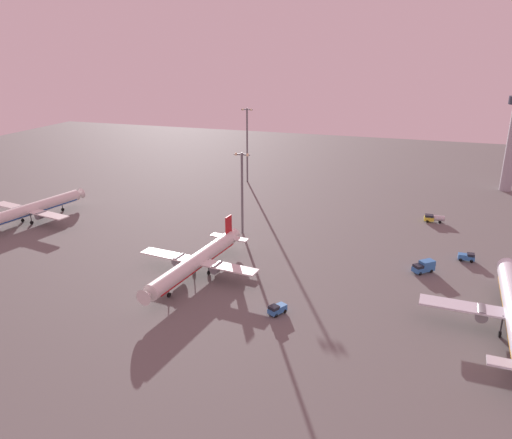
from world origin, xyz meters
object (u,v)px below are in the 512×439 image
apron_light_east (242,188)px  fuel_truck (434,218)px  apron_light_central (247,141)px  cargo_loader (467,257)px  airplane_mid_apron (31,209)px  airplane_taxiway_distant (197,261)px  maintenance_van (277,309)px  catering_truck (424,266)px

apron_light_east → fuel_truck: bearing=27.2°
apron_light_central → apron_light_east: bearing=-72.3°
cargo_loader → apron_light_east: bearing=-89.7°
airplane_mid_apron → apron_light_east: size_ratio=1.67×
airplane_taxiway_distant → maintenance_van: bearing=161.5°
maintenance_van → cargo_loader: 58.56m
fuel_truck → cargo_loader: fuel_truck is taller
maintenance_van → fuel_truck: bearing=-84.4°
airplane_taxiway_distant → apron_light_central: 92.81m
fuel_truck → apron_light_central: apron_light_central is taller
maintenance_van → cargo_loader: same height
maintenance_van → fuel_truck: size_ratio=0.72×
airplane_mid_apron → apron_light_central: bearing=65.2°
airplane_taxiway_distant → apron_light_central: apron_light_central is taller
airplane_mid_apron → cargo_loader: (132.58, 10.15, -2.88)m
apron_light_east → airplane_taxiway_distant: bearing=-91.0°
airplane_taxiway_distant → catering_truck: (53.55, 19.91, -2.44)m
maintenance_van → catering_truck: 43.21m
fuel_truck → cargo_loader: 30.99m
catering_truck → apron_light_central: (-71.44, 70.20, 15.60)m
airplane_taxiway_distant → catering_truck: airplane_taxiway_distant is taller
airplane_mid_apron → apron_light_east: 70.49m
catering_truck → fuel_truck: size_ratio=0.91×
airplane_mid_apron → maintenance_van: airplane_mid_apron is taller
maintenance_van → cargo_loader: size_ratio=1.09×
apron_light_east → catering_truck: bearing=-12.9°
fuel_truck → cargo_loader: size_ratio=1.52×
cargo_loader → catering_truck: bearing=-43.3°
maintenance_van → catering_truck: size_ratio=0.79×
maintenance_van → apron_light_central: apron_light_central is taller
apron_light_east → cargo_loader: bearing=-1.1°
cargo_loader → apron_light_east: size_ratio=0.17×
maintenance_van → apron_light_central: bearing=-37.9°
catering_truck → apron_light_central: size_ratio=0.19×
airplane_mid_apron → cargo_loader: bearing=15.6°
airplane_taxiway_distant → maintenance_van: size_ratio=9.07×
fuel_truck → apron_light_east: size_ratio=0.25×
maintenance_van → cargo_loader: (40.42, 42.37, 0.00)m
maintenance_van → apron_light_central: 111.10m
fuel_truck → airplane_taxiway_distant: bearing=135.8°
catering_truck → apron_light_central: bearing=4.1°
maintenance_van → fuel_truck: 79.21m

